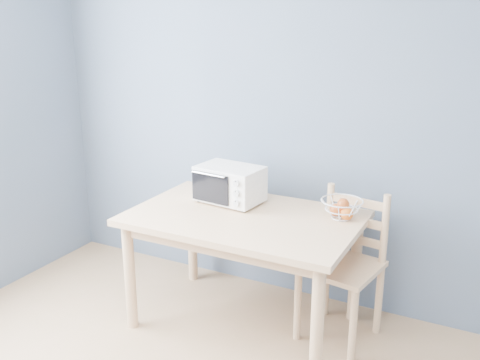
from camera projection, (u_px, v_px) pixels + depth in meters
The scene contains 5 objects.
room at pixel (49, 233), 1.60m from camera, with size 4.01×4.51×2.61m.
dining_table at pixel (244, 230), 3.32m from camera, with size 1.40×0.90×0.75m.
toaster_oven at pixel (228, 183), 3.50m from camera, with size 0.44×0.33×0.24m.
fruit_basket at pixel (342, 208), 3.22m from camera, with size 0.28×0.28×0.13m.
dining_chair at pixel (344, 267), 3.27m from camera, with size 0.50×0.50×0.92m.
Camera 1 is at (1.19, -1.06, 1.92)m, focal length 40.00 mm.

